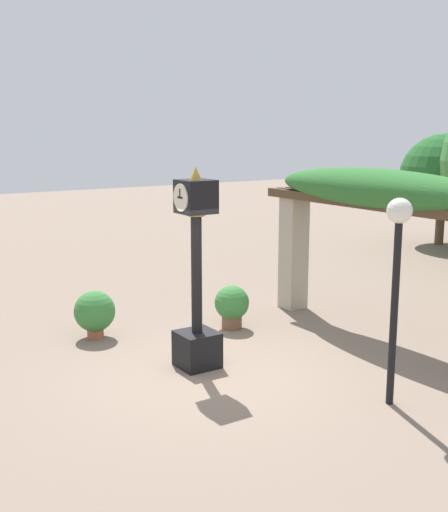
% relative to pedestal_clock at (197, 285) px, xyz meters
% --- Properties ---
extents(ground_plane, '(60.00, 60.00, 0.00)m').
position_rel_pedestal_clock_xyz_m(ground_plane, '(0.37, 0.05, -1.31)').
color(ground_plane, '#7F6B5B').
extents(pedestal_clock, '(0.59, 0.59, 3.11)m').
position_rel_pedestal_clock_xyz_m(pedestal_clock, '(0.00, 0.00, 0.00)').
color(pedestal_clock, black).
rests_on(pedestal_clock, ground).
extents(pergola, '(5.44, 1.04, 2.99)m').
position_rel_pedestal_clock_xyz_m(pergola, '(0.37, 3.40, 1.04)').
color(pergola, '#A89E89').
rests_on(pergola, ground).
extents(potted_plant_near_left, '(0.73, 0.73, 0.86)m').
position_rel_pedestal_clock_xyz_m(potted_plant_near_left, '(-2.19, -0.80, -0.83)').
color(potted_plant_near_left, '#9E563D').
rests_on(potted_plant_near_left, ground).
extents(potted_plant_near_right, '(0.64, 0.64, 0.82)m').
position_rel_pedestal_clock_xyz_m(potted_plant_near_right, '(-1.34, 1.55, -0.86)').
color(potted_plant_near_right, brown).
rests_on(potted_plant_near_right, ground).
extents(lamp_post, '(0.33, 0.33, 2.80)m').
position_rel_pedestal_clock_xyz_m(lamp_post, '(2.62, 1.47, 0.76)').
color(lamp_post, black).
rests_on(lamp_post, ground).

